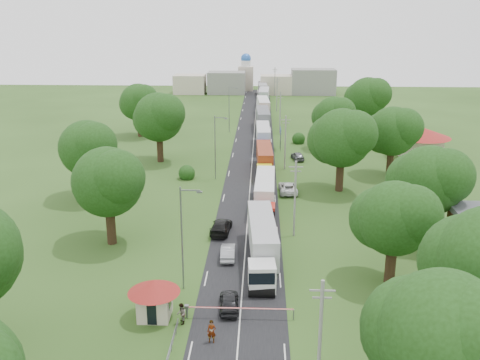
# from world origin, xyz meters

# --- Properties ---
(ground) EXTENTS (260.00, 260.00, 0.00)m
(ground) POSITION_xyz_m (0.00, 0.00, 0.00)
(ground) COLOR #274416
(ground) RESTS_ON ground
(road) EXTENTS (8.00, 200.00, 0.04)m
(road) POSITION_xyz_m (0.00, 20.00, 0.00)
(road) COLOR black
(road) RESTS_ON ground
(boom_barrier) EXTENTS (9.22, 0.35, 1.18)m
(boom_barrier) POSITION_xyz_m (-1.36, -25.00, 0.89)
(boom_barrier) COLOR slate
(boom_barrier) RESTS_ON ground
(guard_booth) EXTENTS (4.40, 4.40, 3.45)m
(guard_booth) POSITION_xyz_m (-7.20, -25.00, 2.16)
(guard_booth) COLOR beige
(guard_booth) RESTS_ON ground
(info_sign) EXTENTS (0.12, 3.10, 4.10)m
(info_sign) POSITION_xyz_m (5.20, 35.00, 3.00)
(info_sign) COLOR slate
(info_sign) RESTS_ON ground
(pole_0) EXTENTS (1.60, 0.24, 9.00)m
(pole_0) POSITION_xyz_m (5.50, -35.00, 4.68)
(pole_0) COLOR gray
(pole_0) RESTS_ON ground
(pole_1) EXTENTS (1.60, 0.24, 9.00)m
(pole_1) POSITION_xyz_m (5.50, -7.00, 4.68)
(pole_1) COLOR gray
(pole_1) RESTS_ON ground
(pole_2) EXTENTS (1.60, 0.24, 9.00)m
(pole_2) POSITION_xyz_m (5.50, 21.00, 4.68)
(pole_2) COLOR gray
(pole_2) RESTS_ON ground
(pole_3) EXTENTS (1.60, 0.24, 9.00)m
(pole_3) POSITION_xyz_m (5.50, 49.00, 4.68)
(pole_3) COLOR gray
(pole_3) RESTS_ON ground
(pole_4) EXTENTS (1.60, 0.24, 9.00)m
(pole_4) POSITION_xyz_m (5.50, 77.00, 4.68)
(pole_4) COLOR gray
(pole_4) RESTS_ON ground
(pole_5) EXTENTS (1.60, 0.24, 9.00)m
(pole_5) POSITION_xyz_m (5.50, 105.00, 4.68)
(pole_5) COLOR gray
(pole_5) RESTS_ON ground
(lamp_0) EXTENTS (2.03, 0.22, 10.00)m
(lamp_0) POSITION_xyz_m (-5.35, -20.00, 5.55)
(lamp_0) COLOR slate
(lamp_0) RESTS_ON ground
(lamp_1) EXTENTS (2.03, 0.22, 10.00)m
(lamp_1) POSITION_xyz_m (-5.35, 15.00, 5.55)
(lamp_1) COLOR slate
(lamp_1) RESTS_ON ground
(lamp_2) EXTENTS (2.03, 0.22, 10.00)m
(lamp_2) POSITION_xyz_m (-5.35, 50.00, 5.55)
(lamp_2) COLOR slate
(lamp_2) RESTS_ON ground
(tree_0) EXTENTS (8.80, 8.80, 11.07)m
(tree_0) POSITION_xyz_m (11.99, -37.84, 7.22)
(tree_0) COLOR #382616
(tree_0) RESTS_ON ground
(tree_2) EXTENTS (8.00, 8.00, 10.10)m
(tree_2) POSITION_xyz_m (13.99, -17.86, 6.60)
(tree_2) COLOR #382616
(tree_2) RESTS_ON ground
(tree_3) EXTENTS (8.80, 8.80, 11.07)m
(tree_3) POSITION_xyz_m (19.99, -7.84, 7.22)
(tree_3) COLOR #382616
(tree_3) RESTS_ON ground
(tree_4) EXTENTS (9.60, 9.60, 12.05)m
(tree_4) POSITION_xyz_m (12.99, 10.17, 7.85)
(tree_4) COLOR #382616
(tree_4) RESTS_ON ground
(tree_5) EXTENTS (8.80, 8.80, 11.07)m
(tree_5) POSITION_xyz_m (21.99, 18.16, 7.22)
(tree_5) COLOR #382616
(tree_5) RESTS_ON ground
(tree_6) EXTENTS (8.00, 8.00, 10.10)m
(tree_6) POSITION_xyz_m (14.99, 35.14, 6.60)
(tree_6) COLOR #382616
(tree_6) RESTS_ON ground
(tree_7) EXTENTS (9.60, 9.60, 12.05)m
(tree_7) POSITION_xyz_m (23.99, 50.17, 7.85)
(tree_7) COLOR #382616
(tree_7) RESTS_ON ground
(tree_10) EXTENTS (8.80, 8.80, 11.07)m
(tree_10) POSITION_xyz_m (-15.01, -9.84, 7.22)
(tree_10) COLOR #382616
(tree_10) RESTS_ON ground
(tree_11) EXTENTS (8.80, 8.80, 11.07)m
(tree_11) POSITION_xyz_m (-22.01, 5.16, 7.22)
(tree_11) COLOR #382616
(tree_11) RESTS_ON ground
(tree_12) EXTENTS (9.60, 9.60, 12.05)m
(tree_12) POSITION_xyz_m (-16.01, 25.17, 7.85)
(tree_12) COLOR #382616
(tree_12) RESTS_ON ground
(tree_13) EXTENTS (8.80, 8.80, 11.07)m
(tree_13) POSITION_xyz_m (-24.01, 45.16, 7.22)
(tree_13) COLOR #382616
(tree_13) RESTS_ON ground
(house_cream) EXTENTS (10.08, 10.08, 5.80)m
(house_cream) POSITION_xyz_m (30.00, 30.00, 3.64)
(house_cream) COLOR beige
(house_cream) RESTS_ON ground
(distant_town) EXTENTS (52.00, 8.00, 8.00)m
(distant_town) POSITION_xyz_m (0.68, 110.00, 3.49)
(distant_town) COLOR gray
(distant_town) RESTS_ON ground
(church) EXTENTS (5.00, 5.00, 12.30)m
(church) POSITION_xyz_m (-4.00, 118.00, 5.39)
(church) COLOR beige
(church) RESTS_ON ground
(truck_0) EXTENTS (3.37, 15.09, 4.17)m
(truck_0) POSITION_xyz_m (1.82, -13.86, 2.21)
(truck_0) COLOR white
(truck_0) RESTS_ON ground
(truck_1) EXTENTS (2.77, 14.45, 4.00)m
(truck_1) POSITION_xyz_m (2.15, 1.88, 2.12)
(truck_1) COLOR red
(truck_1) RESTS_ON ground
(truck_2) EXTENTS (2.76, 13.89, 3.84)m
(truck_2) POSITION_xyz_m (2.13, 19.61, 2.04)
(truck_2) COLOR yellow
(truck_2) RESTS_ON ground
(truck_3) EXTENTS (2.80, 14.48, 4.01)m
(truck_3) POSITION_xyz_m (1.90, 36.00, 2.13)
(truck_3) COLOR navy
(truck_3) RESTS_ON ground
(truck_4) EXTENTS (3.23, 15.72, 4.35)m
(truck_4) POSITION_xyz_m (1.85, 52.87, 2.31)
(truck_4) COLOR white
(truck_4) RESTS_ON ground
(truck_5) EXTENTS (3.34, 15.43, 4.26)m
(truck_5) POSITION_xyz_m (1.92, 69.40, 2.26)
(truck_5) COLOR #973917
(truck_5) RESTS_ON ground
(truck_6) EXTENTS (3.14, 15.72, 4.35)m
(truck_6) POSITION_xyz_m (2.11, 87.30, 2.31)
(truck_6) COLOR #26672B
(truck_6) RESTS_ON ground
(truck_7) EXTENTS (2.98, 14.87, 4.11)m
(truck_7) POSITION_xyz_m (1.74, 103.16, 2.18)
(truck_7) COLOR #A3A3A3
(truck_7) RESTS_ON ground
(car_lane_front) EXTENTS (1.94, 4.27, 1.42)m
(car_lane_front) POSITION_xyz_m (-1.00, -23.50, 0.71)
(car_lane_front) COLOR black
(car_lane_front) RESTS_ON ground
(car_lane_mid) EXTENTS (1.58, 4.20, 1.37)m
(car_lane_mid) POSITION_xyz_m (-1.76, -13.28, 0.69)
(car_lane_mid) COLOR #9C9EA4
(car_lane_mid) RESTS_ON ground
(car_lane_rear) EXTENTS (2.59, 5.45, 1.53)m
(car_lane_rear) POSITION_xyz_m (-3.00, -6.42, 0.77)
(car_lane_rear) COLOR black
(car_lane_rear) RESTS_ON ground
(car_verge_near) EXTENTS (2.72, 5.50, 1.50)m
(car_verge_near) POSITION_xyz_m (5.50, 8.70, 0.75)
(car_verge_near) COLOR silver
(car_verge_near) RESTS_ON ground
(car_verge_far) EXTENTS (2.48, 4.47, 1.44)m
(car_verge_far) POSITION_xyz_m (8.00, 27.02, 0.72)
(car_verge_far) COLOR #4D4E53
(car_verge_far) RESTS_ON ground
(pedestrian_near) EXTENTS (0.72, 0.49, 1.89)m
(pedestrian_near) POSITION_xyz_m (-2.06, -28.50, 0.95)
(pedestrian_near) COLOR gray
(pedestrian_near) RESTS_ON ground
(pedestrian_booth) EXTENTS (0.87, 1.02, 1.84)m
(pedestrian_booth) POSITION_xyz_m (-4.80, -26.00, 0.92)
(pedestrian_booth) COLOR gray
(pedestrian_booth) RESTS_ON ground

